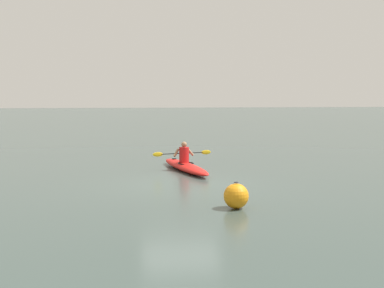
{
  "coord_description": "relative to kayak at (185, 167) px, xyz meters",
  "views": [
    {
      "loc": [
        1.45,
        16.37,
        2.98
      ],
      "look_at": [
        -0.05,
        2.84,
        1.6
      ],
      "focal_mm": 48.49,
      "sensor_mm": 36.0,
      "label": 1
    }
  ],
  "objects": [
    {
      "name": "kayaker",
      "position": [
        0.04,
        -0.15,
        0.48
      ],
      "size": [
        2.3,
        0.69,
        0.78
      ],
      "color": "red",
      "rests_on": "kayak"
    },
    {
      "name": "mooring_buoy_orange_mid",
      "position": [
        -0.67,
        6.47,
        0.17
      ],
      "size": [
        0.65,
        0.65,
        0.69
      ],
      "color": "orange",
      "rests_on": "ground"
    },
    {
      "name": "ground_plane",
      "position": [
        0.43,
        2.91,
        -0.16
      ],
      "size": [
        160.0,
        160.0,
        0.0
      ],
      "primitive_type": "plane",
      "color": "#384742"
    },
    {
      "name": "kayak",
      "position": [
        0.0,
        0.0,
        0.0
      ],
      "size": [
        1.73,
        4.37,
        0.31
      ],
      "color": "red",
      "rests_on": "ground"
    }
  ]
}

